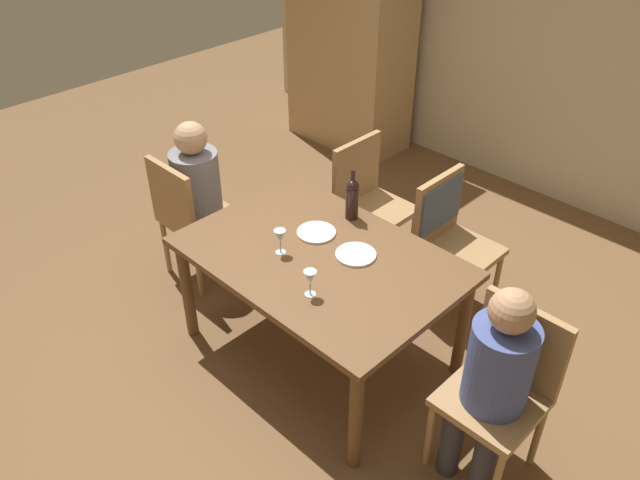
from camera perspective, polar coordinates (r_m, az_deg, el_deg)
ground_plane at (r=3.99m, az=0.00°, el=-9.80°), size 10.00×10.00×0.00m
rear_room_partition at (r=5.34m, az=21.98°, el=16.77°), size 6.40×0.12×2.70m
armoire_cabinet at (r=6.00m, az=2.76°, el=18.46°), size 1.18×0.62×2.18m
dining_table at (r=3.56m, az=0.00°, el=-2.43°), size 1.51×1.04×0.73m
chair_right_end at (r=3.22m, az=16.06°, el=-11.99°), size 0.44×0.44×0.92m
chair_left_end at (r=4.32m, az=-11.63°, el=2.41°), size 0.44×0.44×0.92m
chair_far_left at (r=4.42m, az=4.28°, el=3.89°), size 0.44×0.44×0.92m
chair_far_right at (r=4.07m, az=11.17°, el=1.24°), size 0.46×0.44×0.92m
person_woman_host at (r=3.06m, az=15.32°, el=-11.63°), size 0.30×0.35×1.13m
person_man_bearded at (r=4.31m, az=-10.62°, el=4.46°), size 0.31×0.36×1.15m
wine_bottle_tall_green at (r=3.75m, az=2.89°, el=3.81°), size 0.08×0.08×0.32m
wine_glass_near_left at (r=3.18m, az=-0.89°, el=-3.42°), size 0.07×0.07×0.15m
wine_glass_centre at (r=3.47m, az=-3.59°, el=0.28°), size 0.07×0.07×0.15m
dinner_plate_host at (r=3.51m, az=3.21°, el=-1.30°), size 0.23×0.23×0.01m
dinner_plate_guest_left at (r=3.68m, az=-0.33°, el=0.68°), size 0.23×0.23×0.01m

